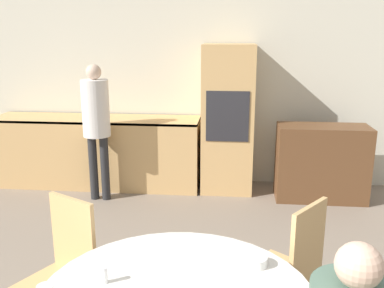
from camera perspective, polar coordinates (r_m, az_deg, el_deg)
wall_back at (r=5.63m, az=1.88°, el=7.92°), size 7.14×0.05×2.60m
kitchen_counter at (r=5.72m, az=-12.47°, el=-0.85°), size 2.66×0.60×0.90m
oven_unit at (r=5.34m, az=4.79°, el=3.32°), size 0.63×0.59×1.83m
sideboard at (r=5.33m, az=16.88°, el=-2.44°), size 1.06×0.45×0.91m
chair_far_left at (r=2.94m, az=-16.67°, el=-15.25°), size 0.54×0.54×0.97m
chair_far_right at (r=2.91m, az=13.34°, el=-15.34°), size 0.56×0.56×0.97m
person_standing at (r=5.08m, az=-12.65°, el=3.47°), size 0.32×0.32×1.62m
bowl_near at (r=2.46m, az=8.52°, el=-15.20°), size 0.12×0.12×0.05m
salt_shaker at (r=2.32m, az=-11.59°, el=-16.75°), size 0.03×0.03×0.09m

